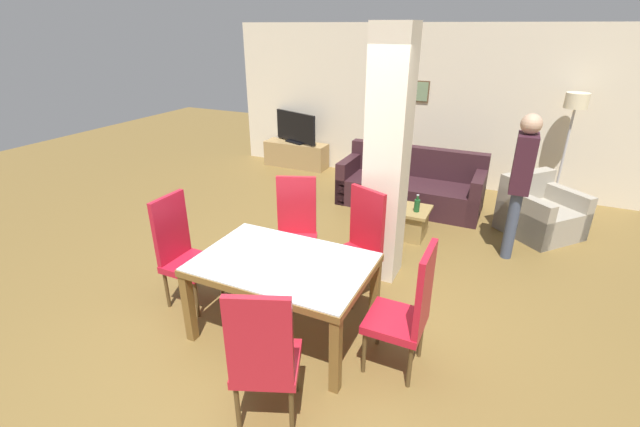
# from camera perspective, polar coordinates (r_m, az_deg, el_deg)

# --- Properties ---
(ground_plane) EXTENTS (18.00, 18.00, 0.00)m
(ground_plane) POSITION_cam_1_polar(r_m,az_deg,el_deg) (4.24, -4.60, -15.15)
(ground_plane) COLOR brown
(back_wall) EXTENTS (7.20, 0.09, 2.70)m
(back_wall) POSITION_cam_1_polar(r_m,az_deg,el_deg) (7.97, 13.01, 13.84)
(back_wall) COLOR beige
(back_wall) RESTS_ON ground_plane
(divider_pillar) EXTENTS (0.41, 0.40, 2.70)m
(divider_pillar) POSITION_cam_1_polar(r_m,az_deg,el_deg) (4.58, 8.94, 6.96)
(divider_pillar) COLOR beige
(divider_pillar) RESTS_ON ground_plane
(dining_table) EXTENTS (1.53, 1.04, 0.75)m
(dining_table) POSITION_cam_1_polar(r_m,az_deg,el_deg) (3.89, -4.89, -8.23)
(dining_table) COLOR brown
(dining_table) RESTS_ON ground_plane
(dining_chair_far_left) EXTENTS (0.60, 0.60, 1.15)m
(dining_chair_far_left) POSITION_cam_1_polar(r_m,az_deg,el_deg) (4.77, -3.23, -1.76)
(dining_chair_far_left) COLOR red
(dining_chair_far_left) RESTS_ON ground_plane
(dining_chair_head_left) EXTENTS (0.46, 0.46, 1.15)m
(dining_chair_head_left) POSITION_cam_1_polar(r_m,az_deg,el_deg) (4.52, -17.91, -4.53)
(dining_chair_head_left) COLOR #B1172C
(dining_chair_head_left) RESTS_ON ground_plane
(dining_chair_near_right) EXTENTS (0.60, 0.60, 1.15)m
(dining_chair_near_right) POSITION_cam_1_polar(r_m,az_deg,el_deg) (3.09, -7.50, -18.25)
(dining_chair_near_right) COLOR #AE1B29
(dining_chair_near_right) RESTS_ON ground_plane
(dining_chair_head_right) EXTENTS (0.46, 0.46, 1.15)m
(dining_chair_head_right) POSITION_cam_1_polar(r_m,az_deg,el_deg) (3.54, 11.68, -12.32)
(dining_chair_head_right) COLOR #B31628
(dining_chair_head_right) RESTS_ON ground_plane
(dining_chair_far_right) EXTENTS (0.60, 0.60, 1.15)m
(dining_chair_far_right) POSITION_cam_1_polar(r_m,az_deg,el_deg) (4.47, 5.24, -3.72)
(dining_chair_far_right) COLOR #B01724
(dining_chair_far_right) RESTS_ON ground_plane
(sofa) EXTENTS (2.18, 0.87, 0.89)m
(sofa) POSITION_cam_1_polar(r_m,az_deg,el_deg) (6.93, 11.95, 3.42)
(sofa) COLOR #341B20
(sofa) RESTS_ON ground_plane
(armchair) EXTENTS (1.20, 1.20, 0.80)m
(armchair) POSITION_cam_1_polar(r_m,az_deg,el_deg) (6.60, 27.19, -0.05)
(armchair) COLOR #9F9786
(armchair) RESTS_ON ground_plane
(coffee_table) EXTENTS (0.76, 0.52, 0.41)m
(coffee_table) POSITION_cam_1_polar(r_m,az_deg,el_deg) (5.95, 10.64, -0.90)
(coffee_table) COLOR olive
(coffee_table) RESTS_ON ground_plane
(bottle) EXTENTS (0.08, 0.08, 0.24)m
(bottle) POSITION_cam_1_polar(r_m,az_deg,el_deg) (5.74, 12.81, 1.10)
(bottle) COLOR #194C23
(bottle) RESTS_ON coffee_table
(tv_stand) EXTENTS (1.29, 0.40, 0.49)m
(tv_stand) POSITION_cam_1_polar(r_m,az_deg,el_deg) (8.76, -3.19, 7.85)
(tv_stand) COLOR #9C7C4C
(tv_stand) RESTS_ON ground_plane
(tv_screen) EXTENTS (1.02, 0.41, 0.60)m
(tv_screen) POSITION_cam_1_polar(r_m,az_deg,el_deg) (8.63, -3.27, 11.30)
(tv_screen) COLOR black
(tv_screen) RESTS_ON tv_stand
(floor_lamp) EXTENTS (0.32, 0.32, 1.76)m
(floor_lamp) POSITION_cam_1_polar(r_m,az_deg,el_deg) (7.44, 30.76, 11.52)
(floor_lamp) COLOR #B7B7BC
(floor_lamp) RESTS_ON ground_plane
(standing_person) EXTENTS (0.23, 0.39, 1.77)m
(standing_person) POSITION_cam_1_polar(r_m,az_deg,el_deg) (5.55, 25.20, 4.43)
(standing_person) COLOR #3E475B
(standing_person) RESTS_ON ground_plane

